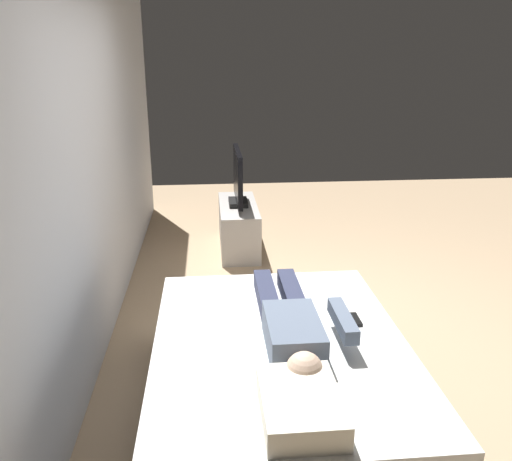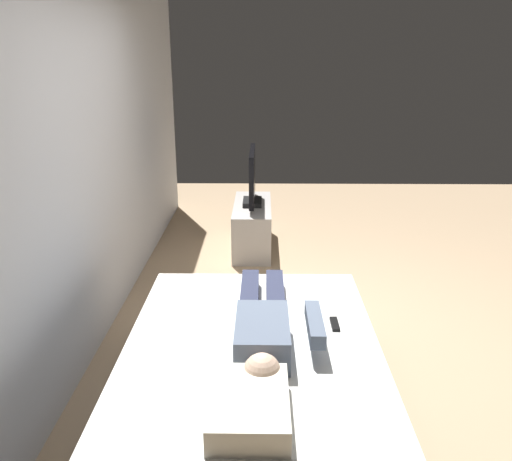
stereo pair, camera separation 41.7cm
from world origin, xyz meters
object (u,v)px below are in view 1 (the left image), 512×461
Objects in this scene: person at (292,324)px; tv_stand at (238,226)px; pillow at (300,405)px; tv at (238,179)px; bed at (279,383)px; remote at (356,319)px.

person is 1.15× the size of tv_stand.
pillow reaches higher than tv_stand.
person is at bearing -177.42° from tv.
tv reaches higher than pillow.
remote is at bearing -69.21° from bed.
bed is 4.00× the size of pillow.
remote is (0.82, -0.47, -0.05)m from pillow.
person is 8.40× the size of remote.
person is (0.67, -0.07, 0.02)m from pillow.
tv is at bearing 180.00° from tv_stand.
tv_stand is 0.53m from tv.
tv_stand is at bearing 0.00° from tv.
person reaches higher than pillow.
bed is at bearing 112.58° from person.
pillow is at bearing -179.03° from tv_stand.
pillow is 3.56m from tv_stand.
bed is 1.75× the size of tv_stand.
person reaches higher than remote.
pillow is 0.55× the size of tv.
pillow is 0.67m from person.
pillow is 0.95m from remote.
person is 2.90m from tv_stand.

